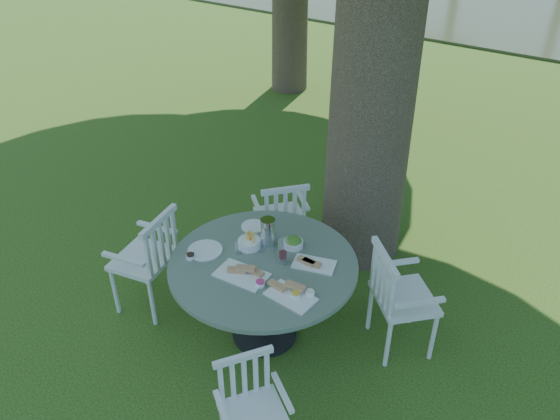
{
  "coord_description": "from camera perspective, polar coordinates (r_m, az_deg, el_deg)",
  "views": [
    {
      "loc": [
        2.36,
        -3.13,
        3.48
      ],
      "look_at": [
        0.0,
        0.2,
        0.85
      ],
      "focal_mm": 35.0,
      "sensor_mm": 36.0,
      "label": 1
    }
  ],
  "objects": [
    {
      "name": "table",
      "position": [
        4.43,
        -1.74,
        -6.85
      ],
      "size": [
        1.51,
        1.51,
        0.79
      ],
      "color": "black",
      "rests_on": "ground"
    },
    {
      "name": "chair_se",
      "position": [
        3.82,
        -3.21,
        -19.25
      ],
      "size": [
        0.54,
        0.55,
        0.81
      ],
      "rotation": [
        0.0,
        0.0,
        0.99
      ],
      "color": "silver",
      "rests_on": "ground"
    },
    {
      "name": "chair_sw",
      "position": [
        4.88,
        -13.21,
        -4.6
      ],
      "size": [
        0.57,
        0.59,
        0.99
      ],
      "rotation": [
        0.0,
        0.0,
        -1.35
      ],
      "color": "silver",
      "rests_on": "ground"
    },
    {
      "name": "chair_nw",
      "position": [
        5.34,
        0.26,
        -0.61
      ],
      "size": [
        0.63,
        0.64,
        0.92
      ],
      "rotation": [
        0.0,
        0.0,
        -2.27
      ],
      "color": "silver",
      "rests_on": "ground"
    },
    {
      "name": "chair_ne",
      "position": [
        4.49,
        11.82,
        -8.5
      ],
      "size": [
        0.67,
        0.67,
        0.97
      ],
      "rotation": [
        0.0,
        0.0,
        -3.9
      ],
      "color": "silver",
      "rests_on": "ground"
    },
    {
      "name": "ground",
      "position": [
        5.24,
        -1.28,
        -8.81
      ],
      "size": [
        140.0,
        140.0,
        0.0
      ],
      "primitive_type": "plane",
      "color": "#1D3B0C",
      "rests_on": "ground"
    },
    {
      "name": "tableware",
      "position": [
        4.38,
        -1.68,
        -4.22
      ],
      "size": [
        1.22,
        0.82,
        0.24
      ],
      "color": "white",
      "rests_on": "table"
    }
  ]
}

